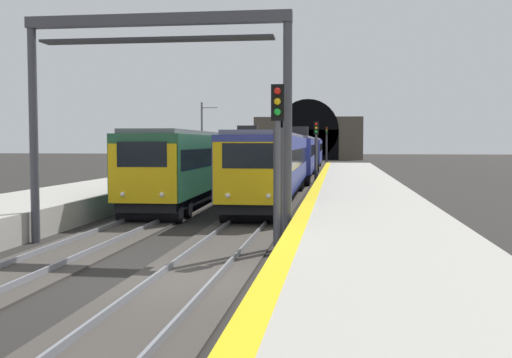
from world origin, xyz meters
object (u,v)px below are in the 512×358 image
train_adjacent_platform (248,155)px  railway_signal_near (278,152)px  railway_signal_mid (316,146)px  train_main_approaching (298,155)px  catenary_mast_far (202,136)px  overhead_signal_gantry (156,72)px  railway_signal_far (327,142)px

train_adjacent_platform → railway_signal_near: size_ratio=12.18×
train_adjacent_platform → railway_signal_mid: railway_signal_mid is taller
train_adjacent_platform → railway_signal_mid: 7.55m
train_main_approaching → railway_signal_near: bearing=2.0°
train_adjacent_platform → railway_signal_near: bearing=8.1°
train_adjacent_platform → catenary_mast_far: 16.70m
train_adjacent_platform → railway_signal_near: railway_signal_near is taller
catenary_mast_far → overhead_signal_gantry: bearing=-169.0°
catenary_mast_far → railway_signal_mid: bearing=-144.9°
train_adjacent_platform → catenary_mast_far: size_ratio=7.79×
train_main_approaching → train_adjacent_platform: (-1.15, 4.34, 0.02)m
railway_signal_near → train_adjacent_platform: bearing=-170.2°
railway_signal_near → overhead_signal_gantry: overhead_signal_gantry is taller
railway_signal_far → catenary_mast_far: size_ratio=0.72×
train_adjacent_platform → railway_signal_mid: bearing=52.8°
train_adjacent_platform → railway_signal_far: 38.74m
railway_signal_far → overhead_signal_gantry: size_ratio=0.65×
train_adjacent_platform → railway_signal_near: (-35.49, -6.11, 0.82)m
catenary_mast_far → train_adjacent_platform: bearing=-153.5°
railway_signal_mid → railway_signal_far: (42.60, 0.00, 0.37)m
train_adjacent_platform → overhead_signal_gantry: overhead_signal_gantry is taller
train_main_approaching → railway_signal_far: 37.15m
railway_signal_near → railway_signal_mid: size_ratio=1.01×
train_adjacent_platform → catenary_mast_far: bearing=-155.2°
train_main_approaching → railway_signal_far: size_ratio=11.33×
railway_signal_near → railway_signal_far: (73.73, 0.00, 0.35)m
railway_signal_mid → overhead_signal_gantry: overhead_signal_gantry is taller
train_adjacent_platform → train_main_approaching: bearing=103.2°
train_adjacent_platform → catenary_mast_far: catenary_mast_far is taller
overhead_signal_gantry → catenary_mast_far: size_ratio=1.10×
train_adjacent_platform → overhead_signal_gantry: (-34.46, -2.17, 3.29)m
railway_signal_mid → railway_signal_near: bearing=0.0°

